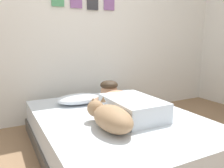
% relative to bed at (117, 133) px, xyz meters
% --- Properties ---
extents(back_wall, '(4.49, 0.12, 2.50)m').
position_rel_bed_xyz_m(back_wall, '(0.12, 1.18, 1.08)').
color(back_wall, silver).
rests_on(back_wall, ground).
extents(bed, '(1.47, 1.97, 0.36)m').
position_rel_bed_xyz_m(bed, '(0.00, 0.00, 0.00)').
color(bed, '#4C4742').
rests_on(bed, ground).
extents(pillow, '(0.52, 0.32, 0.11)m').
position_rel_bed_xyz_m(pillow, '(-0.18, 0.57, 0.24)').
color(pillow, silver).
rests_on(pillow, bed).
extents(person_lying, '(0.43, 0.92, 0.27)m').
position_rel_bed_xyz_m(person_lying, '(0.12, 0.04, 0.29)').
color(person_lying, silver).
rests_on(person_lying, bed).
extents(dog, '(0.26, 0.57, 0.21)m').
position_rel_bed_xyz_m(dog, '(-0.21, -0.27, 0.28)').
color(dog, '#9E7A56').
rests_on(dog, bed).
extents(coffee_cup, '(0.12, 0.09, 0.07)m').
position_rel_bed_xyz_m(coffee_cup, '(0.08, 0.42, 0.22)').
color(coffee_cup, white).
rests_on(coffee_cup, bed).
extents(cell_phone, '(0.07, 0.14, 0.01)m').
position_rel_bed_xyz_m(cell_phone, '(-0.22, -0.23, 0.18)').
color(cell_phone, black).
rests_on(cell_phone, bed).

